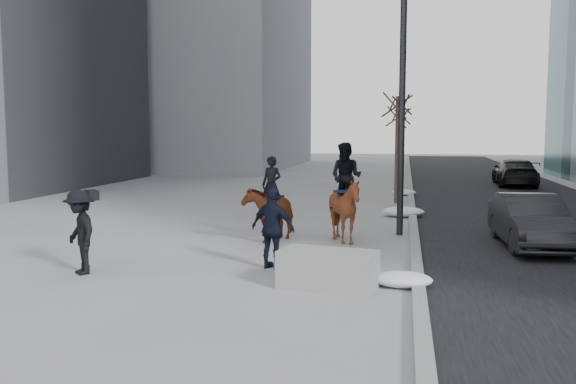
% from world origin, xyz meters
% --- Properties ---
extents(ground, '(120.00, 120.00, 0.00)m').
position_xyz_m(ground, '(0.00, 0.00, 0.00)').
color(ground, gray).
rests_on(ground, ground).
extents(road, '(8.00, 90.00, 0.01)m').
position_xyz_m(road, '(7.00, 10.00, 0.01)').
color(road, black).
rests_on(road, ground).
extents(curb, '(0.25, 90.00, 0.12)m').
position_xyz_m(curb, '(3.00, 10.00, 0.06)').
color(curb, gray).
rests_on(curb, ground).
extents(planter, '(1.93, 1.21, 0.72)m').
position_xyz_m(planter, '(1.32, -1.71, 0.36)').
color(planter, gray).
rests_on(planter, ground).
extents(car_near, '(1.60, 4.10, 1.33)m').
position_xyz_m(car_near, '(5.86, 3.23, 0.67)').
color(car_near, black).
rests_on(car_near, ground).
extents(car_far, '(2.19, 4.95, 1.41)m').
position_xyz_m(car_far, '(8.40, 20.62, 0.71)').
color(car_far, black).
rests_on(car_far, ground).
extents(tree_near, '(1.20, 1.20, 4.75)m').
position_xyz_m(tree_near, '(2.40, 11.90, 2.37)').
color(tree_near, '#32251D').
rests_on(tree_near, ground).
extents(tree_far, '(1.20, 1.20, 4.33)m').
position_xyz_m(tree_far, '(2.40, 18.01, 2.17)').
color(tree_far, '#3D2D24').
rests_on(tree_far, ground).
extents(mounted_left, '(1.29, 1.91, 2.26)m').
position_xyz_m(mounted_left, '(-0.81, 2.93, 0.84)').
color(mounted_left, '#4A280E').
rests_on(mounted_left, ground).
extents(mounted_right, '(1.81, 1.92, 2.64)m').
position_xyz_m(mounted_right, '(1.20, 2.96, 1.06)').
color(mounted_right, '#4C260F').
rests_on(mounted_right, ground).
extents(feeder, '(1.11, 1.01, 1.75)m').
position_xyz_m(feeder, '(-0.03, -0.33, 0.88)').
color(feeder, black).
rests_on(feeder, ground).
extents(camera_crew, '(1.26, 1.26, 1.75)m').
position_xyz_m(camera_crew, '(-3.84, -1.54, 0.89)').
color(camera_crew, black).
rests_on(camera_crew, ground).
extents(lamppost, '(0.25, 1.74, 9.09)m').
position_xyz_m(lamppost, '(2.60, 4.56, 4.99)').
color(lamppost, black).
rests_on(lamppost, ground).
extents(snow_piles, '(1.40, 16.81, 0.35)m').
position_xyz_m(snow_piles, '(2.70, 7.08, 0.16)').
color(snow_piles, silver).
rests_on(snow_piles, ground).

